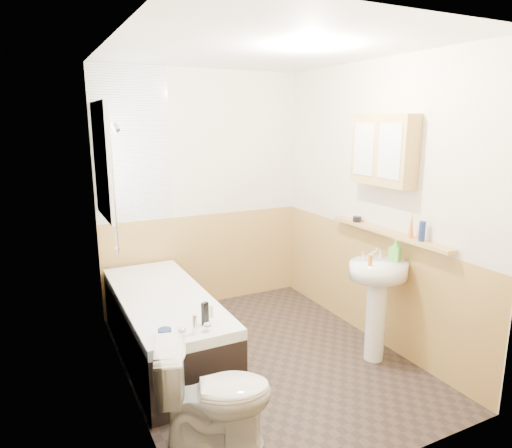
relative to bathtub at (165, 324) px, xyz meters
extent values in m
plane|color=black|center=(0.73, -0.43, -0.29)|extent=(2.80, 2.80, 0.00)
plane|color=white|center=(0.73, -0.43, 2.21)|extent=(2.80, 2.80, 0.00)
cube|color=beige|center=(0.73, 0.98, 0.96)|extent=(2.20, 0.02, 2.50)
cube|color=beige|center=(0.73, -1.84, 0.96)|extent=(2.20, 0.02, 2.50)
cube|color=beige|center=(-0.38, -0.43, 0.96)|extent=(0.02, 2.80, 2.50)
cube|color=beige|center=(1.84, -0.43, 0.96)|extent=(0.02, 2.80, 2.50)
cube|color=tan|center=(1.82, -0.43, 0.21)|extent=(0.01, 2.80, 1.00)
cube|color=tan|center=(0.73, -1.82, 0.21)|extent=(2.20, 0.01, 1.00)
cube|color=tan|center=(0.73, 0.96, 0.21)|extent=(2.20, 0.01, 1.00)
cube|color=white|center=(-0.36, -0.43, 0.96)|extent=(0.01, 2.80, 2.50)
cube|color=white|center=(0.01, 0.95, 1.46)|extent=(0.75, 0.01, 1.50)
cube|color=white|center=(-0.34, 0.52, 1.36)|extent=(0.03, 0.79, 0.99)
cube|color=white|center=(-0.32, 0.52, 1.36)|extent=(0.01, 0.70, 0.90)
cube|color=white|center=(-0.32, 0.52, 1.36)|extent=(0.01, 0.04, 0.90)
cube|color=black|center=(0.00, 0.00, -0.05)|extent=(0.70, 1.81, 0.48)
cube|color=white|center=(0.00, 0.00, 0.23)|extent=(0.70, 1.81, 0.08)
cube|color=white|center=(0.00, 0.00, 0.22)|extent=(0.56, 1.67, 0.04)
cylinder|color=silver|center=(0.00, -0.81, 0.34)|extent=(0.04, 0.04, 0.14)
sphere|color=silver|center=(-0.09, -0.81, 0.31)|extent=(0.06, 0.06, 0.06)
sphere|color=silver|center=(0.09, -0.81, 0.31)|extent=(0.06, 0.06, 0.06)
cylinder|color=silver|center=(-0.32, 0.16, 1.23)|extent=(0.02, 0.02, 1.22)
cylinder|color=silver|center=(-0.32, 0.16, 0.67)|extent=(0.04, 0.04, 0.02)
cylinder|color=silver|center=(-0.32, 0.16, 1.79)|extent=(0.04, 0.04, 0.02)
cylinder|color=silver|center=(-0.27, 0.16, 1.64)|extent=(0.07, 0.08, 0.09)
imported|color=white|center=(-0.03, -1.24, 0.06)|extent=(0.79, 0.58, 0.70)
cylinder|color=white|center=(1.57, -0.84, 0.06)|extent=(0.16, 0.16, 0.70)
ellipsoid|color=white|center=(1.57, -0.84, 0.50)|extent=(0.50, 0.41, 0.14)
cylinder|color=silver|center=(1.47, -0.75, 0.61)|extent=(0.03, 0.03, 0.08)
cylinder|color=silver|center=(1.67, -0.75, 0.61)|extent=(0.03, 0.03, 0.08)
cylinder|color=silver|center=(1.57, -0.77, 0.64)|extent=(0.02, 0.11, 0.09)
cube|color=tan|center=(1.77, -0.70, 0.76)|extent=(0.10, 1.37, 0.03)
cube|color=tan|center=(1.75, -0.62, 1.45)|extent=(0.16, 0.65, 0.58)
cube|color=silver|center=(1.66, -0.78, 1.45)|extent=(0.01, 0.25, 0.44)
cube|color=silver|center=(1.66, -0.47, 1.45)|extent=(0.01, 0.25, 0.44)
cylinder|color=navy|center=(1.77, -1.08, 0.86)|extent=(0.05, 0.05, 0.16)
cone|color=orange|center=(1.77, -0.97, 0.88)|extent=(0.06, 0.06, 0.21)
cylinder|color=black|center=(1.77, -0.30, 0.80)|extent=(0.09, 0.09, 0.05)
imported|color=#59C647|center=(1.71, -0.88, 0.61)|extent=(0.15, 0.20, 0.08)
cylinder|color=orange|center=(1.43, -0.89, 0.62)|extent=(0.04, 0.04, 0.09)
cube|color=black|center=(0.11, -0.71, 0.35)|extent=(0.06, 0.05, 0.17)
cylinder|color=navy|center=(-0.20, -0.76, 0.30)|extent=(0.11, 0.11, 0.06)
cylinder|color=silver|center=(0.20, -0.60, 0.31)|extent=(0.04, 0.04, 0.09)
camera|label=1|loc=(-0.91, -3.56, 1.69)|focal=32.00mm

